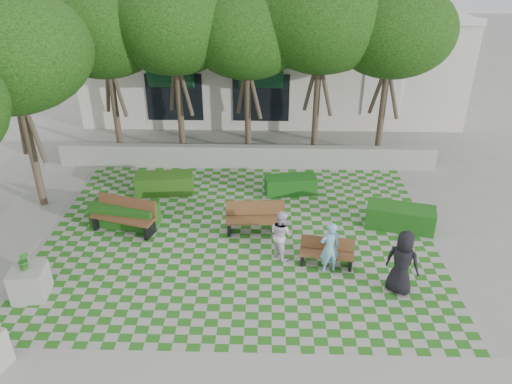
{
  "coord_description": "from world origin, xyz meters",
  "views": [
    {
      "loc": [
        0.86,
        -12.0,
        8.76
      ],
      "look_at": [
        0.5,
        1.5,
        1.4
      ],
      "focal_mm": 35.0,
      "sensor_mm": 36.0,
      "label": 1
    }
  ],
  "objects_px": {
    "bench_mid": "(255,218)",
    "person_blue": "(330,248)",
    "hedge_east": "(400,217)",
    "hedge_west": "(125,214)",
    "bench_east": "(327,253)",
    "person_dark": "(402,263)",
    "planter_back": "(29,281)",
    "bench_west": "(124,216)",
    "hedge_midleft": "(165,184)",
    "hedge_midright": "(291,185)",
    "person_white": "(281,234)"
  },
  "relations": [
    {
      "from": "planter_back",
      "to": "hedge_midleft",
      "type": "bearing_deg",
      "value": 67.0
    },
    {
      "from": "hedge_east",
      "to": "hedge_west",
      "type": "height_order",
      "value": "hedge_west"
    },
    {
      "from": "hedge_midleft",
      "to": "planter_back",
      "type": "distance_m",
      "value": 6.29
    },
    {
      "from": "hedge_east",
      "to": "person_dark",
      "type": "height_order",
      "value": "person_dark"
    },
    {
      "from": "bench_east",
      "to": "hedge_midright",
      "type": "height_order",
      "value": "bench_east"
    },
    {
      "from": "bench_west",
      "to": "hedge_midleft",
      "type": "xyz_separation_m",
      "value": [
        0.79,
        2.54,
        -0.16
      ]
    },
    {
      "from": "planter_back",
      "to": "hedge_west",
      "type": "bearing_deg",
      "value": 66.28
    },
    {
      "from": "bench_mid",
      "to": "hedge_east",
      "type": "relative_size",
      "value": 0.9
    },
    {
      "from": "person_blue",
      "to": "person_dark",
      "type": "relative_size",
      "value": 0.86
    },
    {
      "from": "bench_east",
      "to": "planter_back",
      "type": "height_order",
      "value": "planter_back"
    },
    {
      "from": "bench_mid",
      "to": "planter_back",
      "type": "bearing_deg",
      "value": -153.75
    },
    {
      "from": "hedge_west",
      "to": "person_dark",
      "type": "height_order",
      "value": "person_dark"
    },
    {
      "from": "bench_west",
      "to": "hedge_midright",
      "type": "bearing_deg",
      "value": 42.51
    },
    {
      "from": "bench_east",
      "to": "planter_back",
      "type": "bearing_deg",
      "value": -160.14
    },
    {
      "from": "person_dark",
      "to": "person_blue",
      "type": "bearing_deg",
      "value": 7.16
    },
    {
      "from": "bench_east",
      "to": "hedge_midright",
      "type": "xyz_separation_m",
      "value": [
        -0.88,
        4.29,
        -0.07
      ]
    },
    {
      "from": "bench_mid",
      "to": "hedge_east",
      "type": "distance_m",
      "value": 4.67
    },
    {
      "from": "hedge_east",
      "to": "hedge_midright",
      "type": "distance_m",
      "value": 4.11
    },
    {
      "from": "bench_east",
      "to": "person_dark",
      "type": "relative_size",
      "value": 0.86
    },
    {
      "from": "person_white",
      "to": "hedge_west",
      "type": "bearing_deg",
      "value": 33.81
    },
    {
      "from": "hedge_west",
      "to": "person_blue",
      "type": "distance_m",
      "value": 6.8
    },
    {
      "from": "hedge_midleft",
      "to": "hedge_west",
      "type": "bearing_deg",
      "value": -111.81
    },
    {
      "from": "bench_mid",
      "to": "hedge_midright",
      "type": "height_order",
      "value": "bench_mid"
    },
    {
      "from": "bench_east",
      "to": "hedge_midleft",
      "type": "height_order",
      "value": "bench_east"
    },
    {
      "from": "planter_back",
      "to": "hedge_east",
      "type": "bearing_deg",
      "value": 19.12
    },
    {
      "from": "bench_west",
      "to": "hedge_midright",
      "type": "relative_size",
      "value": 1.18
    },
    {
      "from": "hedge_midright",
      "to": "hedge_west",
      "type": "height_order",
      "value": "hedge_west"
    },
    {
      "from": "hedge_east",
      "to": "person_white",
      "type": "relative_size",
      "value": 1.4
    },
    {
      "from": "hedge_west",
      "to": "person_dark",
      "type": "xyz_separation_m",
      "value": [
        8.17,
        -3.14,
        0.55
      ]
    },
    {
      "from": "bench_west",
      "to": "hedge_midleft",
      "type": "height_order",
      "value": "bench_west"
    },
    {
      "from": "planter_back",
      "to": "person_white",
      "type": "relative_size",
      "value": 0.93
    },
    {
      "from": "bench_east",
      "to": "hedge_midright",
      "type": "relative_size",
      "value": 0.87
    },
    {
      "from": "hedge_midleft",
      "to": "person_white",
      "type": "distance_m",
      "value": 5.68
    },
    {
      "from": "bench_mid",
      "to": "person_blue",
      "type": "height_order",
      "value": "person_blue"
    },
    {
      "from": "bench_east",
      "to": "bench_mid",
      "type": "distance_m",
      "value": 2.7
    },
    {
      "from": "person_dark",
      "to": "person_white",
      "type": "distance_m",
      "value": 3.47
    },
    {
      "from": "hedge_west",
      "to": "person_white",
      "type": "relative_size",
      "value": 1.4
    },
    {
      "from": "hedge_east",
      "to": "person_dark",
      "type": "distance_m",
      "value": 3.32
    },
    {
      "from": "hedge_east",
      "to": "hedge_midleft",
      "type": "relative_size",
      "value": 1.04
    },
    {
      "from": "person_blue",
      "to": "bench_west",
      "type": "bearing_deg",
      "value": -32.25
    },
    {
      "from": "bench_west",
      "to": "planter_back",
      "type": "xyz_separation_m",
      "value": [
        -1.67,
        -3.24,
        -0.05
      ]
    },
    {
      "from": "planter_back",
      "to": "bench_mid",
      "type": "bearing_deg",
      "value": 29.37
    },
    {
      "from": "person_dark",
      "to": "bench_mid",
      "type": "bearing_deg",
      "value": -4.08
    },
    {
      "from": "bench_west",
      "to": "person_dark",
      "type": "bearing_deg",
      "value": -2.72
    },
    {
      "from": "bench_east",
      "to": "hedge_west",
      "type": "distance_m",
      "value": 6.66
    },
    {
      "from": "hedge_midright",
      "to": "bench_east",
      "type": "bearing_deg",
      "value": -78.36
    },
    {
      "from": "hedge_east",
      "to": "hedge_west",
      "type": "distance_m",
      "value": 8.91
    },
    {
      "from": "hedge_midleft",
      "to": "hedge_midright",
      "type": "bearing_deg",
      "value": 1.21
    },
    {
      "from": "hedge_midright",
      "to": "person_blue",
      "type": "xyz_separation_m",
      "value": [
        0.91,
        -4.61,
        0.47
      ]
    },
    {
      "from": "hedge_midright",
      "to": "hedge_west",
      "type": "distance_m",
      "value": 5.93
    }
  ]
}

